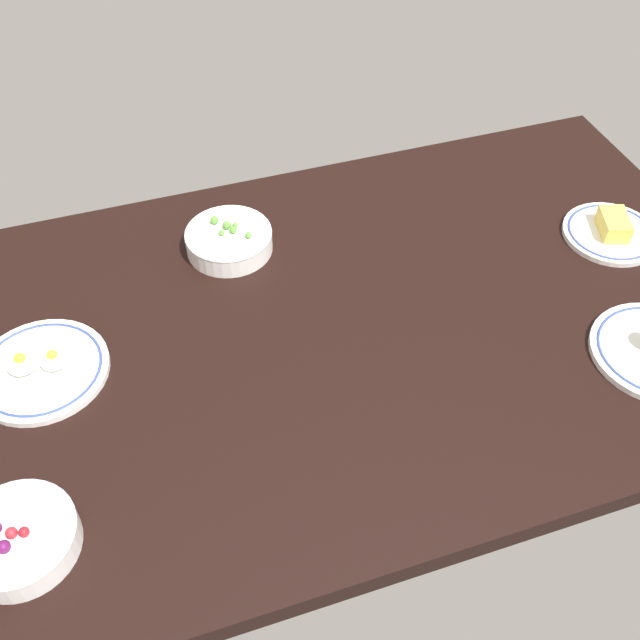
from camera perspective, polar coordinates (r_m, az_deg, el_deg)
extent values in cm
cube|color=black|center=(131.17, 0.00, -1.19)|extent=(159.52, 89.81, 4.00)
cylinder|color=white|center=(112.41, -21.89, -15.23)|extent=(16.09, 16.09, 3.96)
torus|color=white|center=(110.77, -22.18, -14.73)|extent=(16.24, 16.24, 0.80)
sphere|color=#B2232D|center=(109.93, -22.39, -14.72)|extent=(1.63, 1.63, 1.63)
sphere|color=maroon|center=(109.50, -21.56, -14.74)|extent=(1.46, 1.46, 1.46)
sphere|color=#59144C|center=(109.16, -22.90, -15.59)|extent=(1.82, 1.82, 1.82)
cylinder|color=white|center=(157.45, 21.19, 6.13)|extent=(18.35, 18.35, 1.04)
torus|color=#33478C|center=(157.14, 21.24, 6.27)|extent=(16.65, 16.65, 0.50)
cube|color=#F2D14C|center=(156.05, 21.42, 6.78)|extent=(7.12, 8.90, 3.65)
cylinder|color=white|center=(144.10, -6.91, 5.97)|extent=(16.38, 16.38, 3.93)
torus|color=white|center=(142.83, -6.98, 6.56)|extent=(16.52, 16.52, 0.80)
sphere|color=#599E38|center=(143.69, -6.46, 7.19)|extent=(1.06, 1.06, 1.06)
sphere|color=#599E38|center=(144.91, -8.02, 7.53)|extent=(1.58, 1.58, 1.58)
sphere|color=#599E38|center=(141.01, -5.44, 6.43)|extent=(1.25, 1.25, 1.25)
sphere|color=#599E38|center=(143.44, -7.09, 7.17)|extent=(1.59, 1.59, 1.59)
sphere|color=#599E38|center=(142.21, -7.47, 6.59)|extent=(1.13, 1.13, 1.13)
sphere|color=#599E38|center=(142.40, -6.60, 6.82)|extent=(1.38, 1.38, 1.38)
cylinder|color=white|center=(130.91, -20.40, -3.61)|extent=(21.98, 21.98, 1.16)
torus|color=#33478C|center=(130.49, -20.46, -3.45)|extent=(19.84, 19.84, 0.50)
ellipsoid|color=white|center=(130.35, -21.69, -3.10)|extent=(4.88, 4.88, 2.68)
sphere|color=yellow|center=(129.49, -21.83, -2.75)|extent=(1.95, 1.95, 1.95)
ellipsoid|color=white|center=(129.25, -19.56, -2.87)|extent=(4.48, 4.48, 2.47)
sphere|color=yellow|center=(128.45, -19.69, -2.55)|extent=(1.79, 1.79, 1.79)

